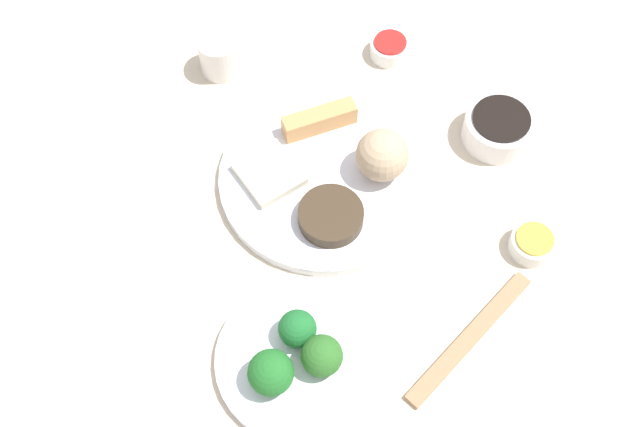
% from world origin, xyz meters
% --- Properties ---
extents(tabletop, '(2.20, 2.20, 0.02)m').
position_xyz_m(tabletop, '(0.00, 0.00, 0.01)').
color(tabletop, beige).
rests_on(tabletop, ground).
extents(main_plate, '(0.29, 0.29, 0.02)m').
position_xyz_m(main_plate, '(0.02, -0.00, 0.03)').
color(main_plate, white).
rests_on(main_plate, tabletop).
extents(rice_scoop, '(0.07, 0.07, 0.07)m').
position_xyz_m(rice_scoop, '(-0.06, -0.00, 0.07)').
color(rice_scoop, tan).
rests_on(rice_scoop, main_plate).
extents(spring_roll, '(0.11, 0.05, 0.03)m').
position_xyz_m(spring_roll, '(0.01, -0.08, 0.05)').
color(spring_roll, tan).
rests_on(spring_roll, main_plate).
extents(crab_rangoon_wonton, '(0.10, 0.10, 0.01)m').
position_xyz_m(crab_rangoon_wonton, '(0.09, -0.01, 0.04)').
color(crab_rangoon_wonton, beige).
rests_on(crab_rangoon_wonton, main_plate).
extents(stir_fry_heap, '(0.09, 0.09, 0.02)m').
position_xyz_m(stir_fry_heap, '(0.02, 0.07, 0.05)').
color(stir_fry_heap, '#3D2F1E').
rests_on(stir_fry_heap, main_plate).
extents(broccoli_plate, '(0.20, 0.20, 0.01)m').
position_xyz_m(broccoli_plate, '(0.07, 0.25, 0.03)').
color(broccoli_plate, white).
rests_on(broccoli_plate, tabletop).
extents(broccoli_floret_0, '(0.05, 0.05, 0.05)m').
position_xyz_m(broccoli_floret_0, '(0.11, 0.27, 0.06)').
color(broccoli_floret_0, '#226E28').
rests_on(broccoli_floret_0, broccoli_plate).
extents(broccoli_floret_1, '(0.05, 0.05, 0.05)m').
position_xyz_m(broccoli_floret_1, '(0.05, 0.26, 0.06)').
color(broccoli_floret_1, '#2E6B26').
rests_on(broccoli_floret_1, broccoli_plate).
extents(broccoli_floret_2, '(0.05, 0.05, 0.05)m').
position_xyz_m(broccoli_floret_2, '(0.07, 0.22, 0.06)').
color(broccoli_floret_2, '#1E6C2D').
rests_on(broccoli_floret_2, broccoli_plate).
extents(soy_sauce_bowl, '(0.10, 0.10, 0.04)m').
position_xyz_m(soy_sauce_bowl, '(-0.23, -0.05, 0.04)').
color(soy_sauce_bowl, white).
rests_on(soy_sauce_bowl, tabletop).
extents(soy_sauce_bowl_liquid, '(0.08, 0.08, 0.00)m').
position_xyz_m(soy_sauce_bowl_liquid, '(-0.23, -0.05, 0.06)').
color(soy_sauce_bowl_liquid, black).
rests_on(soy_sauce_bowl_liquid, soy_sauce_bowl).
extents(sauce_ramekin_hot_mustard, '(0.06, 0.06, 0.02)m').
position_xyz_m(sauce_ramekin_hot_mustard, '(-0.24, 0.13, 0.03)').
color(sauce_ramekin_hot_mustard, white).
rests_on(sauce_ramekin_hot_mustard, tabletop).
extents(sauce_ramekin_hot_mustard_liquid, '(0.05, 0.05, 0.00)m').
position_xyz_m(sauce_ramekin_hot_mustard_liquid, '(-0.24, 0.13, 0.05)').
color(sauce_ramekin_hot_mustard_liquid, yellow).
rests_on(sauce_ramekin_hot_mustard_liquid, sauce_ramekin_hot_mustard).
extents(sauce_ramekin_sweet_and_sour, '(0.06, 0.06, 0.02)m').
position_xyz_m(sauce_ramekin_sweet_and_sour, '(-0.10, -0.21, 0.03)').
color(sauce_ramekin_sweet_and_sour, white).
rests_on(sauce_ramekin_sweet_and_sour, tabletop).
extents(sauce_ramekin_sweet_and_sour_liquid, '(0.05, 0.05, 0.00)m').
position_xyz_m(sauce_ramekin_sweet_and_sour_liquid, '(-0.10, -0.21, 0.05)').
color(sauce_ramekin_sweet_and_sour_liquid, red).
rests_on(sauce_ramekin_sweet_and_sour_liquid, sauce_ramekin_sweet_and_sour).
extents(teacup, '(0.06, 0.06, 0.06)m').
position_xyz_m(teacup, '(0.15, -0.21, 0.05)').
color(teacup, white).
rests_on(teacup, tabletop).
extents(chopsticks_pair, '(0.18, 0.16, 0.01)m').
position_xyz_m(chopsticks_pair, '(-0.13, 0.24, 0.02)').
color(chopsticks_pair, '#A87B52').
rests_on(chopsticks_pair, tabletop).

